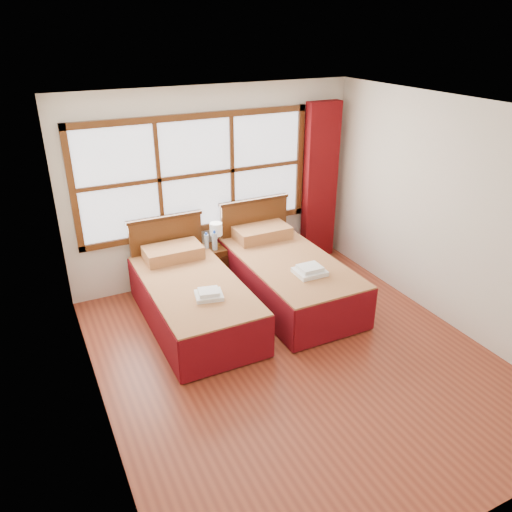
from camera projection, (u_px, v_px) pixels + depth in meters
name	position (u px, v px, depth m)	size (l,w,h in m)	color
floor	(295.00, 358.00, 5.40)	(4.50, 4.50, 0.00)	brown
ceiling	(306.00, 111.00, 4.29)	(4.50, 4.50, 0.00)	white
wall_back	(214.00, 186.00, 6.67)	(4.00, 4.00, 0.00)	silver
wall_left	(88.00, 294.00, 4.04)	(4.50, 4.50, 0.00)	silver
wall_right	(452.00, 216.00, 5.64)	(4.50, 4.50, 0.00)	silver
window	(196.00, 175.00, 6.45)	(3.16, 0.06, 1.56)	white
curtain	(320.00, 183.00, 7.25)	(0.50, 0.16, 2.30)	maroon
bed_left	(192.00, 298.00, 5.94)	(1.06, 2.08, 1.03)	#391C0C
bed_right	(286.00, 275.00, 6.45)	(1.10, 2.14, 1.07)	#391C0C
nightstand	(217.00, 265.00, 6.86)	(0.40, 0.40, 0.53)	#532B12
towels_left	(209.00, 294.00, 5.46)	(0.34, 0.32, 0.09)	white
towels_right	(310.00, 271.00, 5.92)	(0.35, 0.31, 0.10)	white
lamp	(216.00, 230.00, 6.69)	(0.17, 0.17, 0.33)	gold
bottle_near	(207.00, 242.00, 6.64)	(0.06, 0.06, 0.24)	#A9C1D9
bottle_far	(215.00, 241.00, 6.62)	(0.07, 0.07, 0.27)	#A9C1D9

